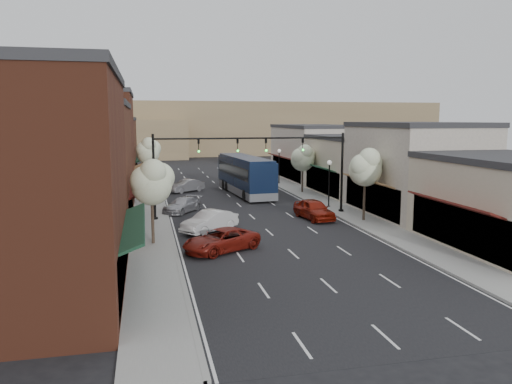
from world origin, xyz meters
TOP-DOWN VIEW (x-y plane):
  - ground at (0.00, 0.00)m, footprint 160.00×160.00m
  - sidewalk_left at (-8.40, 18.50)m, footprint 2.80×73.00m
  - sidewalk_right at (8.40, 18.50)m, footprint 2.80×73.00m
  - curb_left at (-7.00, 18.50)m, footprint 0.25×73.00m
  - curb_right at (7.00, 18.50)m, footprint 0.25×73.00m
  - bldg_left_near at (-14.24, -8.00)m, footprint 10.14×14.10m
  - bldg_left_midnear at (-14.23, 6.00)m, footprint 10.14×14.10m
  - bldg_left_midfar at (-14.24, 20.00)m, footprint 10.14×14.10m
  - bldg_left_far at (-14.22, 36.00)m, footprint 10.14×18.10m
  - bldg_right_midnear at (13.72, 6.00)m, footprint 9.14×12.10m
  - bldg_right_midfar at (13.70, 18.00)m, footprint 9.14×12.10m
  - bldg_right_far at (13.71, 32.00)m, footprint 9.14×16.10m
  - hill_far at (0.00, 90.00)m, footprint 120.00×30.00m
  - hill_near at (-25.00, 78.00)m, footprint 50.00×20.00m
  - signal_mast_right at (5.62, 8.00)m, footprint 8.22×0.46m
  - signal_mast_left at (-5.62, 8.00)m, footprint 8.22×0.46m
  - tree_right_near at (8.35, 3.94)m, footprint 2.85×2.65m
  - tree_right_far at (8.35, 19.94)m, footprint 2.85×2.65m
  - tree_left_near at (-8.25, -0.06)m, footprint 2.85×2.65m
  - tree_left_far at (-8.25, 25.94)m, footprint 2.85×2.65m
  - lamp_post_near at (7.80, 10.50)m, footprint 0.44×0.44m
  - lamp_post_far at (7.80, 28.00)m, footprint 0.44×0.44m
  - coach_bus at (1.97, 20.72)m, footprint 3.98×13.62m
  - red_hatchback at (4.75, 5.89)m, footprint 2.56×5.04m
  - parked_car_a at (-4.20, -2.44)m, footprint 5.54×4.56m
  - parked_car_b at (-4.20, 3.15)m, footprint 4.66×4.21m
  - parked_car_c at (-5.58, 11.26)m, footprint 4.12×4.70m
  - parked_car_e at (-4.20, 23.65)m, footprint 4.40×3.62m

SIDE VIEW (x-z plane):
  - ground at x=0.00m, z-range 0.00..0.00m
  - curb_left at x=-7.00m, z-range -0.01..0.16m
  - curb_right at x=7.00m, z-range -0.01..0.16m
  - sidewalk_left at x=-8.40m, z-range 0.00..0.15m
  - sidewalk_right at x=8.40m, z-range 0.00..0.15m
  - parked_car_c at x=-5.58m, z-range 0.00..1.30m
  - parked_car_a at x=-4.20m, z-range 0.00..1.40m
  - parked_car_e at x=-4.20m, z-range 0.00..1.41m
  - parked_car_b at x=-4.20m, z-range 0.00..1.54m
  - red_hatchback at x=4.75m, z-range 0.00..1.64m
  - coach_bus at x=1.97m, z-range 0.07..4.17m
  - lamp_post_near at x=7.80m, z-range 0.79..5.23m
  - lamp_post_far at x=7.80m, z-range 0.79..5.23m
  - bldg_right_midfar at x=13.70m, z-range -0.03..6.37m
  - bldg_right_far at x=13.71m, z-range -0.04..7.36m
  - bldg_right_midnear at x=13.72m, z-range -0.04..7.86m
  - tree_right_far at x=8.35m, z-range 1.28..6.70m
  - hill_near at x=-25.00m, z-range 0.00..8.00m
  - bldg_left_far at x=-14.22m, z-range -0.04..8.36m
  - tree_left_near at x=-8.25m, z-range 1.38..7.07m
  - tree_right_near at x=8.35m, z-range 1.47..7.43m
  - tree_left_far at x=-8.25m, z-range 1.54..7.67m
  - signal_mast_right at x=5.62m, z-range 1.12..8.12m
  - signal_mast_left at x=-5.62m, z-range 1.12..8.12m
  - bldg_left_midnear at x=-14.23m, z-range -0.04..9.36m
  - bldg_left_near at x=-14.24m, z-range -0.05..10.35m
  - bldg_left_midfar at x=-14.24m, z-range -0.05..10.85m
  - hill_far at x=0.00m, z-range 0.00..12.00m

